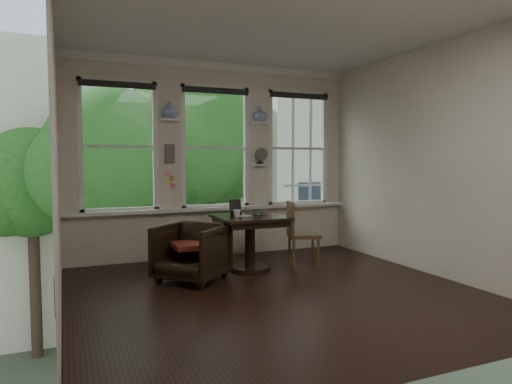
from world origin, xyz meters
name	(u,v)px	position (x,y,z in m)	size (l,w,h in m)	color
ground	(276,292)	(0.00, 0.00, 0.00)	(4.50, 4.50, 0.00)	black
ceiling	(277,23)	(0.00, 0.00, 3.00)	(4.50, 4.50, 0.00)	silver
wall_back	(215,160)	(0.00, 2.25, 1.50)	(4.50, 4.50, 0.00)	beige
wall_front	(423,161)	(0.00, -2.25, 1.50)	(4.50, 4.50, 0.00)	beige
wall_left	(57,161)	(-2.25, 0.00, 1.50)	(4.50, 4.50, 0.00)	beige
wall_right	(432,160)	(2.25, 0.00, 1.50)	(4.50, 4.50, 0.00)	beige
window_left	(119,147)	(-1.45, 2.25, 1.70)	(1.10, 0.12, 1.90)	white
window_center	(215,148)	(0.00, 2.25, 1.70)	(1.10, 0.12, 1.90)	white
window_right	(297,149)	(1.45, 2.25, 1.70)	(1.10, 0.12, 1.90)	white
shelf_left	(170,120)	(-0.72, 2.15, 2.10)	(0.26, 0.16, 0.03)	white
shelf_right	(260,123)	(0.72, 2.15, 2.10)	(0.26, 0.16, 0.03)	white
intercom	(170,154)	(-0.72, 2.18, 1.60)	(0.14, 0.06, 0.28)	#59544F
sticky_notes	(170,177)	(-0.72, 2.19, 1.25)	(0.16, 0.01, 0.24)	pink
desk_fan	(260,159)	(0.72, 2.13, 1.53)	(0.20, 0.20, 0.24)	#59544F
vase_left	(170,110)	(-0.72, 2.15, 2.24)	(0.24, 0.24, 0.25)	white
vase_right	(260,114)	(0.72, 2.15, 2.24)	(0.24, 0.24, 0.25)	white
table	(250,243)	(0.12, 1.08, 0.38)	(0.90, 0.90, 0.75)	black
armchair_left	(192,253)	(-0.75, 0.86, 0.36)	(0.76, 0.79, 0.71)	black
cushion_red	(191,245)	(-0.75, 0.86, 0.45)	(0.45, 0.45, 0.06)	maroon
side_chair_right	(304,234)	(0.90, 0.99, 0.46)	(0.42, 0.42, 0.92)	#4A311A
laptop	(253,214)	(0.20, 1.15, 0.76)	(0.34, 0.22, 0.03)	black
mug	(237,213)	(-0.09, 1.04, 0.80)	(0.10, 0.10, 0.10)	white
drinking_glass	(258,213)	(0.18, 0.95, 0.80)	(0.13, 0.13, 0.10)	white
tablet	(235,208)	(-0.05, 1.19, 0.86)	(0.16, 0.02, 0.22)	black
papers	(242,215)	(0.05, 1.20, 0.75)	(0.22, 0.30, 0.00)	silver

